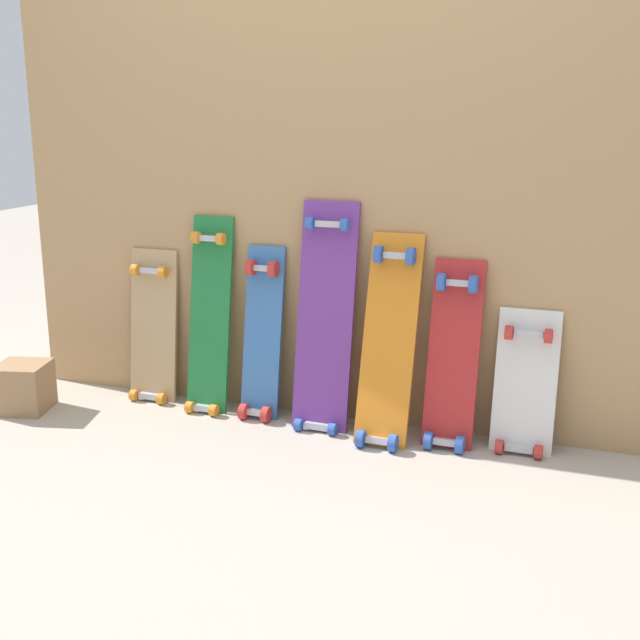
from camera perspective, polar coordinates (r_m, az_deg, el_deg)
The scene contains 10 objects.
ground_plane at distance 3.41m, azimuth 0.40°, elevation -6.86°, with size 12.00×12.00×0.00m, color #A89E8E.
plywood_wall_panel at distance 3.27m, azimuth 0.85°, elevation 7.54°, with size 2.77×0.04×1.69m, color tan.
skateboard_natural at distance 3.64m, azimuth -11.43°, elevation -0.92°, with size 0.22×0.15×0.72m.
skateboard_green at distance 3.46m, azimuth -7.64°, elevation -0.26°, with size 0.18×0.20×0.88m.
skateboard_blue at distance 3.38m, azimuth -4.04°, elevation -1.42°, with size 0.16×0.19×0.76m.
skateboard_purple at distance 3.24m, azimuth 0.32°, elevation -0.42°, with size 0.23×0.22×0.96m.
skateboard_orange at distance 3.14m, azimuth 4.70°, elevation -1.95°, with size 0.20×0.30×0.85m.
skateboard_red at distance 3.13m, azimuth 9.11°, elevation -2.92°, with size 0.19×0.23×0.76m.
skateboard_white at distance 3.15m, azimuth 13.92°, elevation -4.77°, with size 0.23×0.18×0.59m.
wooden_crate at distance 3.70m, azimuth -19.75°, elevation -4.37°, with size 0.20×0.20×0.20m, color #99724C.
Camera 1 is at (1.06, -2.99, 1.25)m, focal length 46.43 mm.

